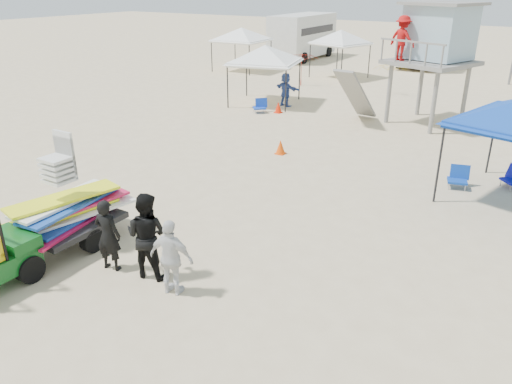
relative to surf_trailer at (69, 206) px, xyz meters
The scene contains 18 objects.
ground 3.30m from the surf_trailer, 14.89° to the right, with size 140.00×140.00×0.00m, color beige.
surf_trailer is the anchor object (origin of this frame).
man_left 1.56m from the surf_trailer, 11.18° to the right, with size 0.57×0.38×1.57m, color black.
man_mid 2.37m from the surf_trailer, ahead, with size 0.88×0.69×1.81m, color black.
man_right 3.24m from the surf_trailer, ahead, with size 0.91×0.38×1.55m, color silver.
lifeguard_tower 15.69m from the surf_trailer, 75.14° to the left, with size 3.80×3.80×4.72m.
canopy_white_a 15.07m from the surf_trailer, 103.84° to the left, with size 3.61×3.61×3.19m.
canopy_white_b 24.33m from the surf_trailer, 114.10° to the left, with size 3.12×3.12×3.16m.
canopy_white_c 23.43m from the surf_trailer, 98.18° to the left, with size 3.44×3.44×3.25m.
umbrella_a 19.91m from the surf_trailer, 101.93° to the left, with size 2.02×2.06×1.86m, color #A81D12.
umbrella_b 19.72m from the surf_trailer, 87.20° to the left, with size 1.80×1.84×1.65m, color yellow.
cone_near 8.23m from the surf_trailer, 83.92° to the left, with size 0.34×0.34×0.50m, color #FF4E08.
cone_far 13.42m from the surf_trailer, 98.93° to the left, with size 0.34×0.34×0.50m, color #FF2608.
beach_chair_a 13.22m from the surf_trailer, 102.35° to the left, with size 0.74×0.85×0.64m.
beach_chair_b 10.69m from the surf_trailer, 50.64° to the left, with size 0.65×0.70×0.64m.
rv_far_left 30.54m from the surf_trailer, 107.05° to the left, with size 2.64×6.80×3.25m.
rv_mid_left 30.69m from the surf_trailer, 89.91° to the left, with size 2.65×6.50×3.25m.
distant_beachgoers 14.98m from the surf_trailer, 76.25° to the left, with size 16.94×0.98×1.63m.
Camera 1 is at (5.81, -5.59, 5.60)m, focal length 35.00 mm.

